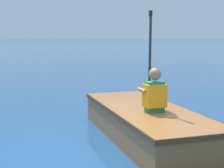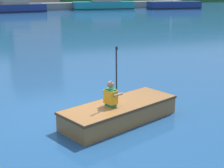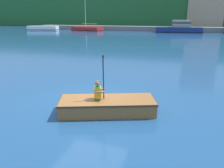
{
  "view_description": "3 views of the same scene",
  "coord_description": "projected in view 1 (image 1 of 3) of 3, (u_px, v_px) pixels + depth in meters",
  "views": [
    {
      "loc": [
        -4.04,
        -0.35,
        1.51
      ],
      "look_at": [
        0.91,
        -0.15,
        0.81
      ],
      "focal_mm": 55.0,
      "sensor_mm": 36.0,
      "label": 1
    },
    {
      "loc": [
        -2.18,
        -7.78,
        3.19
      ],
      "look_at": [
        0.91,
        -0.15,
        0.81
      ],
      "focal_mm": 55.0,
      "sensor_mm": 36.0,
      "label": 2
    },
    {
      "loc": [
        2.96,
        -6.72,
        2.97
      ],
      "look_at": [
        0.91,
        -0.15,
        0.81
      ],
      "focal_mm": 35.0,
      "sensor_mm": 36.0,
      "label": 3
    }
  ],
  "objects": [
    {
      "name": "person_paddler",
      "position": [
        154.0,
        92.0,
        4.73
      ],
      "size": [
        0.42,
        0.42,
        1.4
      ],
      "color": "#267F3F",
      "rests_on": "rowboat_foreground"
    },
    {
      "name": "rowboat_foreground",
      "position": [
        145.0,
        120.0,
        5.11
      ],
      "size": [
        3.18,
        2.04,
        0.46
      ],
      "color": "#935B2D",
      "rests_on": "ground"
    },
    {
      "name": "ground_plane",
      "position": [
        97.0,
        159.0,
        4.22
      ],
      "size": [
        300.0,
        300.0,
        0.0
      ],
      "primitive_type": "plane",
      "color": "navy"
    }
  ]
}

